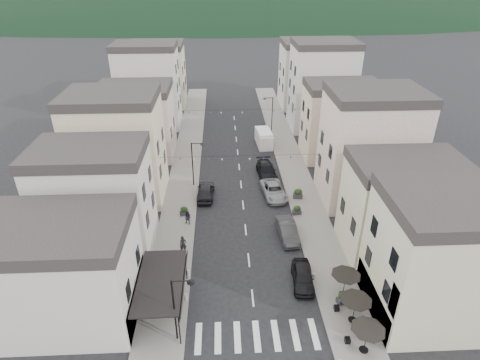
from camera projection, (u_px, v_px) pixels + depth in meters
The scene contains 29 objects.
ground at pixel (259, 359), 29.28m from camera, with size 700.00×700.00×0.00m, color black.
sidewalk_left at pixel (186, 165), 56.95m from camera, with size 4.00×76.00×0.12m, color slate.
sidewalk_right at pixel (291, 162), 57.58m from camera, with size 4.00×76.00×0.12m, color slate.
hill_backdrop at pixel (222, 0), 291.94m from camera, with size 640.00×360.00×70.00m, color black.
boutique_building at pixel (55, 277), 31.07m from camera, with size 12.00×8.00×8.00m, color beige.
bistro_building at pixel (442, 263), 30.99m from camera, with size 10.00×8.00×10.00m, color beige.
boutique_awning at pixel (163, 282), 31.85m from camera, with size 3.77×7.50×3.28m.
buildings_row_left at pixel (138, 111), 58.77m from camera, with size 10.20×54.16×14.00m.
buildings_row_right at pixel (336, 109), 58.89m from camera, with size 10.20×54.16×14.50m.
cafe_terrace at pixel (356, 303), 30.92m from camera, with size 2.50×8.10×2.53m.
streetlamp_left_near at pixel (178, 304), 29.00m from camera, with size 1.70×0.56×6.00m.
streetlamp_left_far at pixel (195, 160), 50.01m from camera, with size 1.70×0.56×6.00m.
streetlamp_right_far at pixel (271, 111), 66.27m from camera, with size 1.70×0.56×6.00m.
bollards at pixel (253, 299), 33.89m from camera, with size 11.66×10.26×0.60m.
bunting_near at pixel (243, 158), 45.82m from camera, with size 19.00×0.28×0.62m.
bunting_far at pixel (237, 112), 59.83m from camera, with size 19.00×0.28×0.62m.
parked_car_a at pixel (303, 277), 35.74m from camera, with size 1.84×4.57×1.56m, color black.
parked_car_b at pixel (287, 230), 41.78m from camera, with size 1.74×4.98×1.64m, color #2D2D30.
parked_car_c at pixel (274, 191), 49.10m from camera, with size 2.57×5.58×1.55m, color gray.
parked_car_d at pixel (266, 171), 53.68m from camera, with size 2.29×5.64×1.64m, color black.
parked_car_e at pixel (205, 191), 48.85m from camera, with size 2.00×4.98×1.70m, color black.
delivery_van at pixel (264, 138), 62.58m from camera, with size 2.43×5.39×2.52m.
pedestrian_a at pixel (183, 245), 39.31m from camera, with size 0.69×0.45×1.89m, color black.
pedestrian_b at pixel (188, 218), 43.61m from camera, with size 0.80×0.62×1.65m, color #25212D.
planter_la at pixel (165, 303), 33.01m from camera, with size 1.27×0.97×1.25m.
planter_lb at pixel (184, 211), 45.41m from camera, with size 1.06×0.82×1.05m.
planter_ra at pixel (343, 298), 33.65m from camera, with size 1.14×0.82×1.16m.
planter_rb at pixel (297, 210), 45.49m from camera, with size 1.04×0.65×1.10m.
planter_rc at pixel (298, 194), 48.55m from camera, with size 1.18×0.74×1.25m.
Camera 1 is at (-2.32, -19.29, 25.54)m, focal length 30.00 mm.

